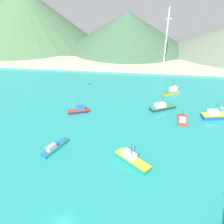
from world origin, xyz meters
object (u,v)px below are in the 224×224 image
at_px(fishing_boat_11, 54,148).
at_px(fishing_boat_9, 172,91).
at_px(fishing_boat_3, 162,107).
at_px(fishing_boat_10, 215,115).
at_px(buoy_2, 90,84).
at_px(fishing_boat_2, 182,121).
at_px(fishing_boat_7, 79,110).
at_px(radio_tower, 166,39).
at_px(fishing_boat_5, 132,160).

bearing_deg(fishing_boat_11, fishing_boat_9, 50.66).
relative_size(fishing_boat_3, fishing_boat_10, 1.03).
bearing_deg(fishing_boat_9, buoy_2, 171.86).
bearing_deg(fishing_boat_2, buoy_2, 141.59).
height_order(fishing_boat_3, fishing_boat_11, fishing_boat_3).
height_order(fishing_boat_7, radio_tower, radio_tower).
relative_size(fishing_boat_2, radio_tower, 0.27).
bearing_deg(fishing_boat_5, fishing_boat_2, 55.08).
bearing_deg(fishing_boat_9, radio_tower, 92.43).
bearing_deg(fishing_boat_3, fishing_boat_9, 71.52).
bearing_deg(fishing_boat_9, fishing_boat_5, -107.34).
xyz_separation_m(fishing_boat_2, fishing_boat_7, (-34.62, 2.48, 0.21)).
bearing_deg(fishing_boat_3, fishing_boat_5, -106.77).
bearing_deg(fishing_boat_2, fishing_boat_10, 21.21).
relative_size(fishing_boat_9, buoy_2, 10.19).
relative_size(fishing_boat_3, fishing_boat_9, 1.26).
distance_m(fishing_boat_3, fishing_boat_9, 15.74).
xyz_separation_m(fishing_boat_3, buoy_2, (-30.53, 20.01, -0.74)).
bearing_deg(fishing_boat_7, radio_tower, 58.91).
distance_m(fishing_boat_5, fishing_boat_10, 36.96).
distance_m(fishing_boat_5, buoy_2, 54.86).
height_order(fishing_boat_3, fishing_boat_9, fishing_boat_9).
bearing_deg(fishing_boat_9, fishing_boat_11, -129.34).
distance_m(fishing_boat_2, fishing_boat_3, 10.67).
distance_m(fishing_boat_2, fishing_boat_10, 12.00).
xyz_separation_m(buoy_2, radio_tower, (34.15, 27.20, 15.25)).
xyz_separation_m(fishing_boat_3, fishing_boat_7, (-28.71, -6.40, 0.04)).
height_order(fishing_boat_2, radio_tower, radio_tower).
relative_size(fishing_boat_3, fishing_boat_5, 1.03).
bearing_deg(buoy_2, fishing_boat_3, -33.24).
height_order(fishing_boat_9, fishing_boat_11, fishing_boat_9).
distance_m(fishing_boat_7, buoy_2, 26.49).
distance_m(fishing_boat_3, fishing_boat_5, 31.88).
xyz_separation_m(fishing_boat_5, fishing_boat_7, (-19.51, 24.12, -0.13)).
bearing_deg(buoy_2, fishing_boat_9, -8.14).
bearing_deg(buoy_2, fishing_boat_11, -89.55).
bearing_deg(fishing_boat_2, fishing_boat_5, -124.92).
xyz_separation_m(fishing_boat_3, radio_tower, (3.62, 47.21, 14.51)).
bearing_deg(radio_tower, fishing_boat_10, -75.41).
xyz_separation_m(fishing_boat_2, fishing_boat_11, (-36.06, -19.06, 0.02)).
distance_m(fishing_boat_7, fishing_boat_10, 45.84).
bearing_deg(fishing_boat_11, fishing_boat_10, 26.34).
height_order(fishing_boat_2, fishing_boat_10, fishing_boat_10).
distance_m(fishing_boat_2, fishing_boat_11, 40.79).
xyz_separation_m(fishing_boat_3, fishing_boat_9, (4.99, 14.93, 0.04)).
height_order(fishing_boat_3, buoy_2, fishing_boat_3).
bearing_deg(fishing_boat_7, fishing_boat_3, 12.57).
xyz_separation_m(fishing_boat_5, fishing_boat_10, (26.29, 25.98, 0.05)).
xyz_separation_m(fishing_boat_7, buoy_2, (-1.82, 26.41, -0.78)).
distance_m(fishing_boat_5, radio_tower, 80.08).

